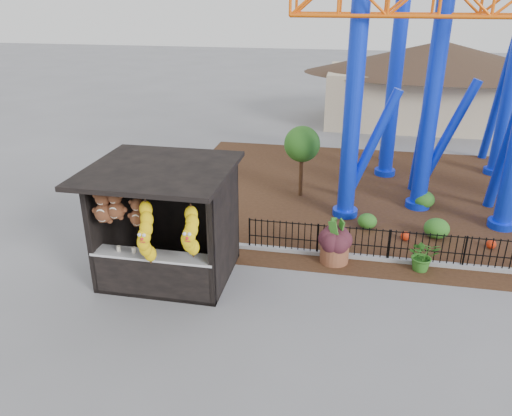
% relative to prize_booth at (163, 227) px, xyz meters
% --- Properties ---
extents(ground, '(120.00, 120.00, 0.00)m').
position_rel_prize_booth_xyz_m(ground, '(3.01, -0.90, -1.53)').
color(ground, slate).
rests_on(ground, ground).
extents(mulch_bed, '(18.00, 12.00, 0.02)m').
position_rel_prize_booth_xyz_m(mulch_bed, '(7.01, 7.10, -1.52)').
color(mulch_bed, '#331E11').
rests_on(mulch_bed, ground).
extents(curb, '(18.00, 0.18, 0.12)m').
position_rel_prize_booth_xyz_m(curb, '(7.01, 2.10, -1.47)').
color(curb, gray).
rests_on(curb, ground).
extents(prize_booth, '(3.50, 3.40, 3.12)m').
position_rel_prize_booth_xyz_m(prize_booth, '(0.00, 0.00, 0.00)').
color(prize_booth, black).
rests_on(prize_booth, ground).
extents(picket_fence, '(12.20, 0.06, 1.00)m').
position_rel_prize_booth_xyz_m(picket_fence, '(7.91, 2.10, -1.03)').
color(picket_fence, black).
rests_on(picket_fence, ground).
extents(roller_coaster, '(11.00, 6.37, 10.82)m').
position_rel_prize_booth_xyz_m(roller_coaster, '(8.13, 7.33, 4.91)').
color(roller_coaster, '#0D2FEB').
rests_on(roller_coaster, ground).
extents(terracotta_planter, '(0.98, 0.98, 0.58)m').
position_rel_prize_booth_xyz_m(terracotta_planter, '(4.31, 1.80, -1.24)').
color(terracotta_planter, brown).
rests_on(terracotta_planter, ground).
extents(planter_foliage, '(0.70, 0.70, 0.64)m').
position_rel_prize_booth_xyz_m(planter_foliage, '(4.31, 1.80, -0.63)').
color(planter_foliage, '#39161E').
rests_on(planter_foliage, terracotta_planter).
extents(potted_plant, '(0.89, 0.78, 0.92)m').
position_rel_prize_booth_xyz_m(potted_plant, '(6.70, 1.80, -1.07)').
color(potted_plant, '#174D16').
rests_on(potted_plant, ground).
extents(landscaping, '(7.55, 4.02, 0.62)m').
position_rel_prize_booth_xyz_m(landscaping, '(7.97, 4.68, -1.24)').
color(landscaping, '#285E1B').
rests_on(landscaping, mulch_bed).
extents(pavilion, '(15.00, 15.00, 4.80)m').
position_rel_prize_booth_xyz_m(pavilion, '(9.01, 19.10, 1.54)').
color(pavilion, '#BFAD8C').
rests_on(pavilion, ground).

